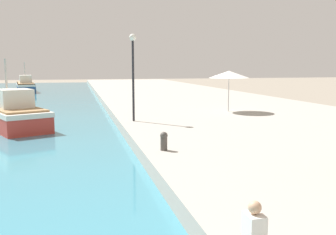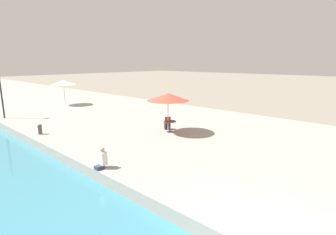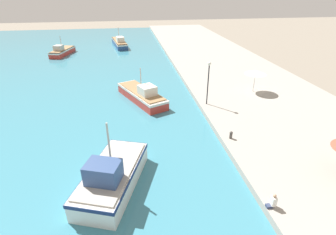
# 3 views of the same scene
# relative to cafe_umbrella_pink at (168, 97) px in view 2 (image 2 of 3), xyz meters

# --- Properties ---
(quay_promenade) EXTENTS (16.00, 90.00, 0.56)m
(quay_promenade) POSITION_rel_cafe_umbrella_pink_xyz_m (1.42, 28.12, -2.62)
(quay_promenade) COLOR #A39E93
(quay_promenade) RESTS_ON ground_plane
(cafe_umbrella_pink) EXTENTS (2.71, 2.71, 2.58)m
(cafe_umbrella_pink) POSITION_rel_cafe_umbrella_pink_xyz_m (0.00, 0.00, 0.00)
(cafe_umbrella_pink) COLOR #B7B7B7
(cafe_umbrella_pink) RESTS_ON quay_promenade
(cafe_umbrella_white) EXTENTS (2.57, 2.57, 2.60)m
(cafe_umbrella_white) POSITION_rel_cafe_umbrella_pink_xyz_m (0.73, 15.61, 0.03)
(cafe_umbrella_white) COLOR #B7B7B7
(cafe_umbrella_white) RESTS_ON quay_promenade
(cafe_table) EXTENTS (0.80, 0.80, 0.74)m
(cafe_table) POSITION_rel_cafe_umbrella_pink_xyz_m (0.16, -0.03, -1.81)
(cafe_table) COLOR #333338
(cafe_table) RESTS_ON quay_promenade
(cafe_chair_left) EXTENTS (0.57, 0.58, 0.91)m
(cafe_chair_left) POSITION_rel_cafe_umbrella_pink_xyz_m (0.54, 0.58, -2.01)
(cafe_chair_left) COLOR #2D2D33
(cafe_chair_left) RESTS_ON quay_promenade
(person_at_quay) EXTENTS (0.51, 0.36, 0.93)m
(person_at_quay) POSITION_rel_cafe_umbrella_pink_xyz_m (-6.23, -1.83, -1.93)
(person_at_quay) COLOR #333D5B
(person_at_quay) RESTS_ON quay_promenade
(mooring_bollard) EXTENTS (0.26, 0.26, 0.65)m
(mooring_bollard) POSITION_rel_cafe_umbrella_pink_xyz_m (-5.82, 5.73, -1.99)
(mooring_bollard) COLOR #4C4742
(mooring_bollard) RESTS_ON quay_promenade
(lamppost) EXTENTS (0.36, 0.36, 4.56)m
(lamppost) POSITION_rel_cafe_umbrella_pink_xyz_m (-5.81, 12.88, 0.75)
(lamppost) COLOR #232328
(lamppost) RESTS_ON quay_promenade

